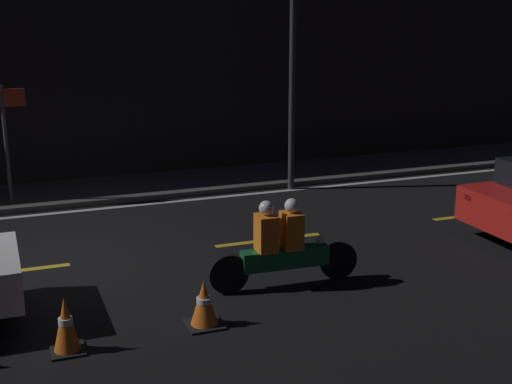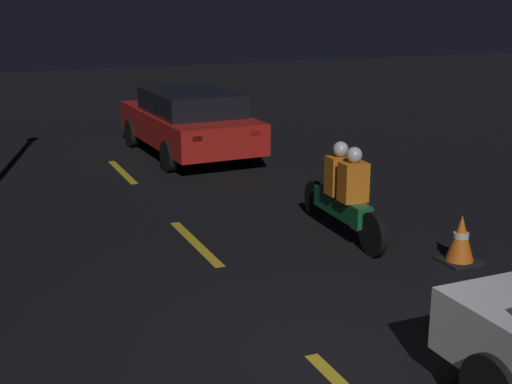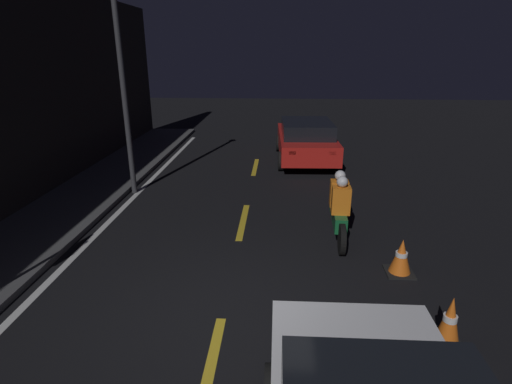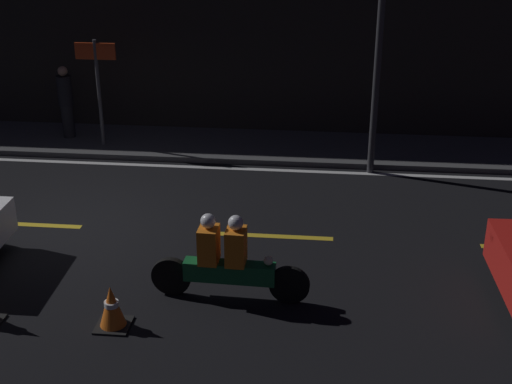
% 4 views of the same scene
% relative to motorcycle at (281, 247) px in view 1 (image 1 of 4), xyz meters
% --- Properties ---
extents(ground_plane, '(56.00, 56.00, 0.00)m').
position_rel_motorcycle_xyz_m(ground_plane, '(-2.91, 2.04, -0.64)').
color(ground_plane, black).
extents(raised_curb, '(28.00, 2.03, 0.12)m').
position_rel_motorcycle_xyz_m(raised_curb, '(-2.91, 6.34, -0.58)').
color(raised_curb, '#424244').
rests_on(raised_curb, ground).
extents(building_front, '(28.00, 0.30, 5.39)m').
position_rel_motorcycle_xyz_m(building_front, '(-2.91, 7.51, 2.06)').
color(building_front, black).
rests_on(building_front, ground).
extents(lane_dash_c, '(2.00, 0.14, 0.01)m').
position_rel_motorcycle_xyz_m(lane_dash_c, '(-3.91, 2.04, -0.63)').
color(lane_dash_c, gold).
rests_on(lane_dash_c, ground).
extents(lane_dash_d, '(2.00, 0.14, 0.01)m').
position_rel_motorcycle_xyz_m(lane_dash_d, '(0.59, 2.04, -0.63)').
color(lane_dash_d, gold).
rests_on(lane_dash_d, ground).
extents(lane_dash_e, '(2.00, 0.14, 0.01)m').
position_rel_motorcycle_xyz_m(lane_dash_e, '(5.09, 2.04, -0.63)').
color(lane_dash_e, gold).
rests_on(lane_dash_e, ground).
extents(lane_solid_kerb, '(25.20, 0.14, 0.01)m').
position_rel_motorcycle_xyz_m(lane_solid_kerb, '(-2.91, 5.08, -0.63)').
color(lane_solid_kerb, silver).
rests_on(lane_solid_kerb, ground).
extents(motorcycle, '(2.37, 0.39, 1.37)m').
position_rel_motorcycle_xyz_m(motorcycle, '(0.00, 0.00, 0.00)').
color(motorcycle, black).
rests_on(motorcycle, ground).
extents(traffic_cone_mid, '(0.42, 0.42, 0.72)m').
position_rel_motorcycle_xyz_m(traffic_cone_mid, '(-3.26, -1.00, -0.28)').
color(traffic_cone_mid, black).
rests_on(traffic_cone_mid, ground).
extents(traffic_cone_far, '(0.48, 0.48, 0.64)m').
position_rel_motorcycle_xyz_m(traffic_cone_far, '(-1.47, -0.89, -0.32)').
color(traffic_cone_far, black).
rests_on(traffic_cone_far, ground).
extents(shop_sign, '(0.90, 0.08, 2.40)m').
position_rel_motorcycle_xyz_m(shop_sign, '(-3.68, 5.98, 1.17)').
color(shop_sign, '#4C4C51').
rests_on(shop_sign, raised_curb).
extents(street_lamp, '(0.28, 0.28, 5.76)m').
position_rel_motorcycle_xyz_m(street_lamp, '(2.36, 5.18, 2.60)').
color(street_lamp, '#333338').
rests_on(street_lamp, ground).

